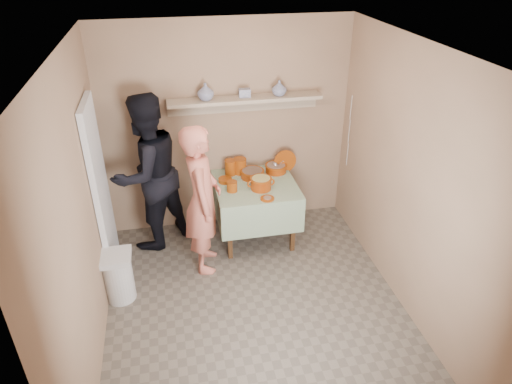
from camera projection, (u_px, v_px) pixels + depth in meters
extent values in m
plane|color=#61574C|center=(256.00, 308.00, 4.70)|extent=(3.50, 3.50, 0.00)
cube|color=silver|center=(101.00, 194.00, 4.76)|extent=(0.06, 0.70, 2.00)
cylinder|color=#7F340D|center=(231.00, 167.00, 5.63)|extent=(0.14, 0.14, 0.19)
cylinder|color=#7F340D|center=(240.00, 166.00, 5.65)|extent=(0.16, 0.16, 0.20)
cylinder|color=#7F340D|center=(232.00, 186.00, 5.27)|extent=(0.12, 0.12, 0.12)
cylinder|color=#7F340D|center=(225.00, 180.00, 5.49)|extent=(0.16, 0.16, 0.05)
cylinder|color=#7F340D|center=(285.00, 161.00, 5.72)|extent=(0.29, 0.07, 0.29)
imported|color=navy|center=(279.00, 88.00, 5.29)|extent=(0.20, 0.20, 0.18)
imported|color=navy|center=(206.00, 92.00, 5.14)|extent=(0.26, 0.26, 0.19)
cube|color=navy|center=(245.00, 93.00, 5.26)|extent=(0.14, 0.10, 0.09)
imported|color=#CC6A58|center=(202.00, 200.00, 4.93)|extent=(0.47, 0.67, 1.72)
imported|color=black|center=(148.00, 173.00, 5.28)|extent=(1.17, 1.13, 1.90)
cube|color=#9B7A5F|center=(227.00, 128.00, 5.56)|extent=(3.00, 0.02, 2.60)
cube|color=#9B7A5F|center=(319.00, 356.00, 2.56)|extent=(3.00, 0.02, 2.60)
cube|color=#9B7A5F|center=(79.00, 219.00, 3.80)|extent=(0.02, 3.50, 2.60)
cube|color=#9B7A5F|center=(412.00, 184.00, 4.32)|extent=(0.02, 3.50, 2.60)
cube|color=silver|center=(256.00, 50.00, 3.41)|extent=(3.00, 3.50, 0.02)
cube|color=#4C2D16|center=(230.00, 233.00, 5.27)|extent=(0.05, 0.05, 0.71)
cube|color=#4C2D16|center=(293.00, 225.00, 5.40)|extent=(0.05, 0.05, 0.71)
cube|color=#4C2D16|center=(221.00, 200.00, 5.92)|extent=(0.05, 0.05, 0.71)
cube|color=#4C2D16|center=(278.00, 194.00, 6.05)|extent=(0.05, 0.05, 0.71)
cube|color=#4C2D16|center=(255.00, 186.00, 5.48)|extent=(0.90, 0.90, 0.04)
cube|color=#1E591F|center=(255.00, 184.00, 5.46)|extent=(0.96, 0.96, 0.01)
cube|color=#1E591F|center=(264.00, 220.00, 5.16)|extent=(0.96, 0.01, 0.44)
cube|color=#1E591F|center=(248.00, 181.00, 5.98)|extent=(0.96, 0.01, 0.44)
cube|color=#1E591F|center=(216.00, 203.00, 5.49)|extent=(0.01, 0.96, 0.44)
cube|color=#1E591F|center=(293.00, 195.00, 5.65)|extent=(0.01, 0.96, 0.44)
cylinder|color=maroon|center=(252.00, 174.00, 5.57)|extent=(0.28, 0.28, 0.09)
cylinder|color=#7F340D|center=(252.00, 171.00, 5.55)|extent=(0.30, 0.30, 0.01)
cylinder|color=brown|center=(252.00, 172.00, 5.56)|extent=(0.25, 0.25, 0.05)
cylinder|color=maroon|center=(276.00, 168.00, 5.71)|extent=(0.26, 0.26, 0.09)
cylinder|color=#7F340D|center=(276.00, 165.00, 5.69)|extent=(0.28, 0.28, 0.01)
cylinder|color=#8C6B54|center=(276.00, 167.00, 5.69)|extent=(0.23, 0.23, 0.05)
cylinder|color=silver|center=(281.00, 163.00, 5.54)|extent=(0.01, 0.22, 0.16)
sphere|color=silver|center=(275.00, 165.00, 5.67)|extent=(0.07, 0.07, 0.07)
cylinder|color=maroon|center=(261.00, 184.00, 5.31)|extent=(0.24, 0.24, 0.14)
cylinder|color=#7F340D|center=(261.00, 179.00, 5.28)|extent=(0.25, 0.25, 0.01)
cylinder|color=tan|center=(261.00, 180.00, 5.29)|extent=(0.21, 0.21, 0.05)
torus|color=#7F340D|center=(251.00, 184.00, 5.29)|extent=(0.09, 0.02, 0.09)
torus|color=#7F340D|center=(271.00, 182.00, 5.33)|extent=(0.09, 0.02, 0.09)
cylinder|color=#7F340D|center=(267.00, 199.00, 5.13)|extent=(0.16, 0.16, 0.02)
cylinder|color=#8C6B54|center=(267.00, 198.00, 5.13)|extent=(0.09, 0.09, 0.01)
cube|color=tan|center=(245.00, 99.00, 5.28)|extent=(1.80, 0.25, 0.04)
cube|color=tan|center=(243.00, 104.00, 5.43)|extent=(1.80, 0.02, 0.18)
cylinder|color=silver|center=(119.00, 279.00, 4.73)|extent=(0.30, 0.30, 0.50)
cube|color=silver|center=(115.00, 257.00, 4.59)|extent=(0.32, 0.32, 0.06)
cylinder|color=silver|center=(351.00, 108.00, 5.47)|extent=(0.01, 0.01, 0.30)
cylinder|color=silver|center=(349.00, 132.00, 5.60)|extent=(0.01, 0.01, 0.30)
cylinder|color=silver|center=(347.00, 154.00, 5.73)|extent=(0.01, 0.01, 0.30)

